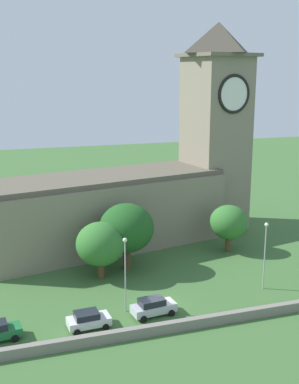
# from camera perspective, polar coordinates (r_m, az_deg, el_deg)

# --- Properties ---
(ground_plane) EXTENTS (200.00, 200.00, 0.00)m
(ground_plane) POSITION_cam_1_polar(r_m,az_deg,el_deg) (65.18, -3.07, -7.50)
(ground_plane) COLOR #3D6633
(church) EXTENTS (40.73, 17.42, 30.66)m
(church) POSITION_cam_1_polar(r_m,az_deg,el_deg) (69.83, -0.16, 1.63)
(church) COLOR gray
(church) RESTS_ON ground
(quay_barrier) EXTENTS (50.72, 0.70, 1.00)m
(quay_barrier) POSITION_cam_1_polar(r_m,az_deg,el_deg) (47.68, 3.34, -15.25)
(quay_barrier) COLOR gray
(quay_barrier) RESTS_ON ground
(car_white) EXTENTS (4.14, 2.48, 1.65)m
(car_white) POSITION_cam_1_polar(r_m,az_deg,el_deg) (48.25, -7.14, -14.52)
(car_white) COLOR silver
(car_white) RESTS_ON ground
(car_silver) EXTENTS (4.62, 2.58, 1.79)m
(car_silver) POSITION_cam_1_polar(r_m,az_deg,el_deg) (50.09, 0.43, -13.19)
(car_silver) COLOR silver
(car_silver) RESTS_ON ground
(streetlamp_west_mid) EXTENTS (0.44, 0.44, 7.86)m
(streetlamp_west_mid) POSITION_cam_1_polar(r_m,az_deg,el_deg) (49.07, -2.85, -8.34)
(streetlamp_west_mid) COLOR #9EA0A5
(streetlamp_west_mid) RESTS_ON ground
(streetlamp_central) EXTENTS (0.44, 0.44, 7.74)m
(streetlamp_central) POSITION_cam_1_polar(r_m,az_deg,el_deg) (55.55, 13.32, -6.09)
(streetlamp_central) COLOR #9EA0A5
(streetlamp_central) RESTS_ON ground
(tree_by_tower) EXTENTS (6.65, 6.65, 8.29)m
(tree_by_tower) POSITION_cam_1_polar(r_m,az_deg,el_deg) (59.49, -2.69, -4.22)
(tree_by_tower) COLOR brown
(tree_by_tower) RESTS_ON ground
(tree_riverside_west) EXTENTS (5.70, 5.70, 6.81)m
(tree_riverside_west) POSITION_cam_1_polar(r_m,az_deg,el_deg) (57.45, -5.73, -6.04)
(tree_riverside_west) COLOR brown
(tree_riverside_west) RESTS_ON ground
(tree_churchyard) EXTENTS (5.10, 5.10, 6.40)m
(tree_churchyard) POSITION_cam_1_polar(r_m,az_deg,el_deg) (66.56, 9.20, -3.49)
(tree_churchyard) COLOR brown
(tree_churchyard) RESTS_ON ground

